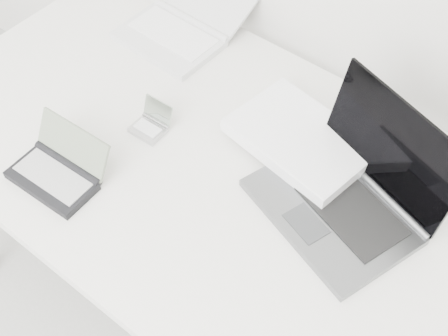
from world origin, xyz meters
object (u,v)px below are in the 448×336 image
Objects in this scene: netbook_open_white at (181,27)px; desk at (246,194)px; laptop_large at (325,165)px; palmtop_charcoal at (58,171)px.

desk is at bearing -31.78° from netbook_open_white.
laptop_large is 1.57× the size of netbook_open_white.
netbook_open_white reaches higher than desk.
netbook_open_white is at bearing 99.56° from palmtop_charcoal.
desk is 3.08× the size of laptop_large.
netbook_open_white is (-0.55, 0.17, -0.01)m from laptop_large.
desk is 0.52m from netbook_open_white.
palmtop_charcoal is at bearing -76.54° from netbook_open_white.
desk is 8.16× the size of palmtop_charcoal.
netbook_open_white is (-0.43, 0.28, 0.07)m from desk.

